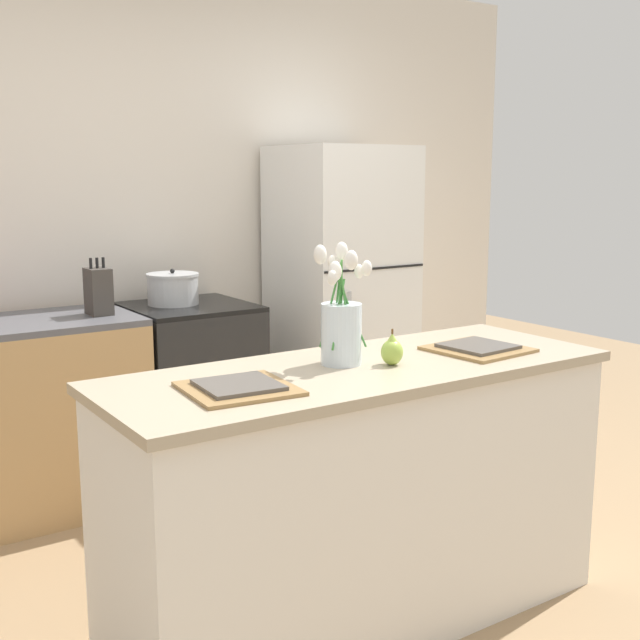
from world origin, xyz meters
The scene contains 11 objects.
ground_plane centered at (0.00, 0.00, 0.00)m, with size 10.00×10.00×0.00m, color #997A56.
back_wall centered at (0.00, 2.00, 1.35)m, with size 5.20×0.08×2.70m.
kitchen_island centered at (0.00, 0.00, 0.47)m, with size 1.80×0.66×0.93m.
stove_range centered at (0.10, 1.60, 0.46)m, with size 0.60×0.61×0.92m.
refrigerator centered at (1.05, 1.60, 0.86)m, with size 0.68×0.67×1.73m.
flower_vase centered at (-0.04, 0.06, 1.07)m, with size 0.17×0.15×0.41m.
pear_figurine centered at (0.09, -0.05, 0.98)m, with size 0.08×0.08×0.12m.
plate_setting_left centered at (-0.50, -0.05, 0.94)m, with size 0.34×0.34×0.02m.
plate_setting_right centered at (0.50, -0.05, 0.94)m, with size 0.34×0.34×0.02m.
cooking_pot centered at (0.04, 1.65, 1.00)m, with size 0.26×0.26×0.18m.
knife_block centered at (-0.38, 1.57, 1.03)m, with size 0.10×0.14×0.27m.
Camera 1 is at (-1.59, -2.12, 1.57)m, focal length 45.00 mm.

